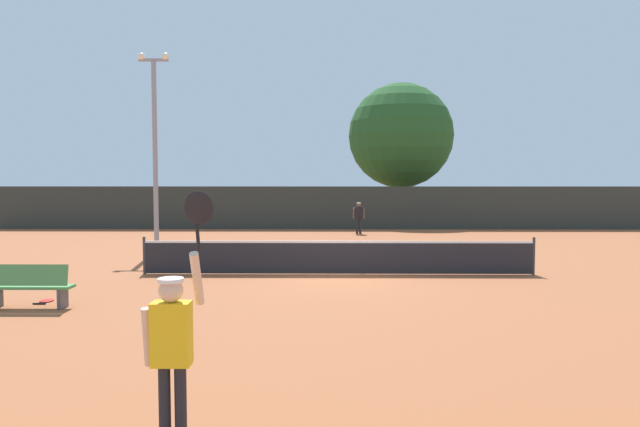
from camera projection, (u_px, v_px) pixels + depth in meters
The scene contains 13 objects.
ground_plane at pixel (338, 274), 15.98m from camera, with size 120.00×120.00×0.00m, color #9E5633.
tennis_net at pixel (338, 257), 15.95m from camera, with size 11.17×0.08×1.07m.
perimeter_fence at pixel (332, 208), 30.47m from camera, with size 36.94×0.12×2.33m, color #2D332D.
player_serving at pixel (173, 336), 5.56m from camera, with size 0.67×0.40×2.59m.
player_receiving at pixel (359, 215), 27.86m from camera, with size 0.57×0.23×1.56m.
tennis_ball at pixel (363, 273), 16.01m from camera, with size 0.07×0.07×0.07m, color #CCE033.
spare_racket at pixel (46, 301), 12.41m from camera, with size 0.28×0.52×0.04m.
courtside_bench at pixel (28, 286), 11.72m from camera, with size 1.80×0.44×0.95m.
light_pole at pixel (155, 138), 20.93m from camera, with size 1.18×0.28×7.40m.
large_tree at pixel (401, 136), 35.23m from camera, with size 6.56×6.56×8.74m.
parked_car_near at pixel (208, 208), 38.12m from camera, with size 2.41×4.41×1.69m.
parked_car_mid at pixel (436, 210), 35.40m from camera, with size 2.37×4.39×1.69m.
parked_car_far at pixel (487, 209), 36.56m from camera, with size 2.15×4.31×1.69m.
Camera 1 is at (-0.35, -15.85, 2.71)m, focal length 31.46 mm.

